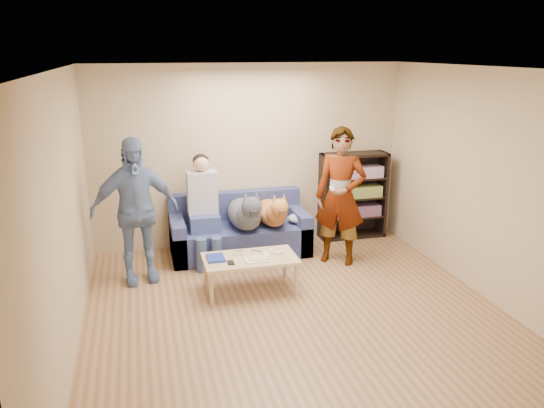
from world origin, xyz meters
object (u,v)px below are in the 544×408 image
object	(u,v)px
bookshelf	(353,194)
dog_tan	(273,212)
notebook_blue	(216,258)
dog_gray	(246,213)
person_standing_right	(340,197)
camera_silver	(238,253)
person_standing_left	(135,211)
coffee_table	(250,261)
sofa	(239,233)
person_seated	(204,205)

from	to	relation	value
bookshelf	dog_tan	bearing A→B (deg)	-162.26
notebook_blue	dog_gray	xyz separation A→B (m)	(0.56, 0.95, 0.22)
person_standing_right	dog_tan	bearing A→B (deg)	-176.46
camera_silver	bookshelf	distance (m)	2.45
person_standing_left	coffee_table	world-z (taller)	person_standing_left
sofa	dog_tan	size ratio (longest dim) A/B	1.65
person_standing_left	sofa	distance (m)	1.64
sofa	notebook_blue	bearing A→B (deg)	-113.00
dog_tan	coffee_table	xyz separation A→B (m)	(-0.55, -1.05, -0.25)
camera_silver	person_standing_left	bearing A→B (deg)	155.98
person_standing_left	bookshelf	distance (m)	3.31
bookshelf	notebook_blue	bearing A→B (deg)	-148.20
sofa	coffee_table	size ratio (longest dim) A/B	1.73
dog_tan	bookshelf	distance (m)	1.43
notebook_blue	dog_tan	world-z (taller)	dog_tan
dog_tan	coffee_table	size ratio (longest dim) A/B	1.05
sofa	person_seated	bearing A→B (deg)	-165.78
person_standing_right	dog_tan	size ratio (longest dim) A/B	1.59
person_seated	person_standing_right	bearing A→B (deg)	-17.18
notebook_blue	camera_silver	xyz separation A→B (m)	(0.28, 0.07, 0.01)
coffee_table	bookshelf	distance (m)	2.43
notebook_blue	coffee_table	size ratio (longest dim) A/B	0.24
dog_gray	bookshelf	bearing A→B (deg)	15.36
camera_silver	dog_tan	distance (m)	1.15
camera_silver	sofa	bearing A→B (deg)	78.56
sofa	dog_gray	distance (m)	0.45
camera_silver	coffee_table	world-z (taller)	camera_silver
person_standing_left	dog_tan	world-z (taller)	person_standing_left
person_standing_right	coffee_table	xyz separation A→B (m)	(-1.35, -0.58, -0.54)
person_seated	bookshelf	size ratio (longest dim) A/B	1.13
person_standing_left	notebook_blue	distance (m)	1.16
person_standing_right	notebook_blue	world-z (taller)	person_standing_right
dog_tan	person_standing_right	bearing A→B (deg)	-30.01
coffee_table	person_standing_right	bearing A→B (deg)	23.40
notebook_blue	person_seated	distance (m)	1.12
person_standing_right	camera_silver	world-z (taller)	person_standing_right
sofa	coffee_table	xyz separation A→B (m)	(-0.11, -1.25, 0.09)
person_standing_left	bookshelf	size ratio (longest dim) A/B	1.39
sofa	bookshelf	xyz separation A→B (m)	(1.80, 0.23, 0.40)
notebook_blue	coffee_table	distance (m)	0.41
dog_tan	notebook_blue	bearing A→B (deg)	-133.56
camera_silver	sofa	distance (m)	1.16
dog_gray	dog_tan	size ratio (longest dim) A/B	1.10
sofa	dog_gray	bearing A→B (deg)	-79.22
person_standing_left	dog_tan	size ratio (longest dim) A/B	1.57
notebook_blue	person_standing_left	bearing A→B (deg)	146.30
notebook_blue	bookshelf	bearing A→B (deg)	31.80
camera_silver	dog_gray	xyz separation A→B (m)	(0.28, 0.88, 0.21)
coffee_table	sofa	bearing A→B (deg)	85.04
person_standing_right	bookshelf	xyz separation A→B (m)	(0.56, 0.90, -0.24)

